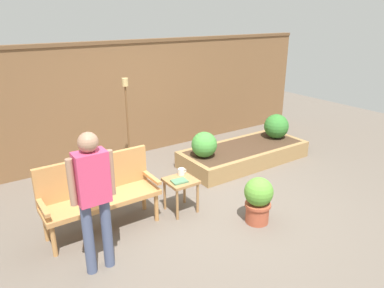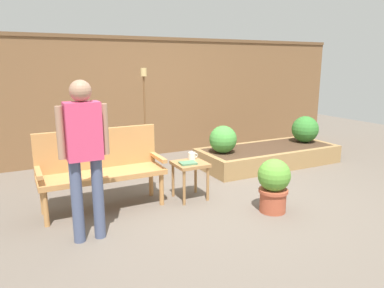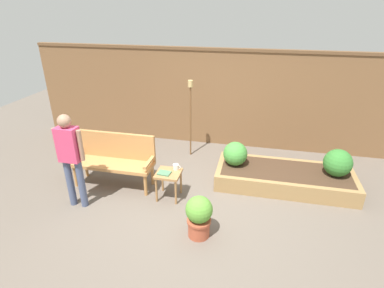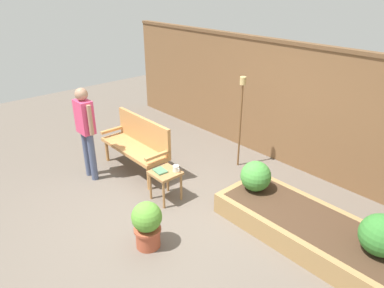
{
  "view_description": "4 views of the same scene",
  "coord_description": "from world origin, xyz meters",
  "px_view_note": "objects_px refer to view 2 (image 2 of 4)",
  "views": [
    {
      "loc": [
        -2.76,
        -3.52,
        2.62
      ],
      "look_at": [
        -0.04,
        0.46,
        0.85
      ],
      "focal_mm": 33.66,
      "sensor_mm": 36.0,
      "label": 1
    },
    {
      "loc": [
        -2.34,
        -3.67,
        1.71
      ],
      "look_at": [
        -0.2,
        0.53,
        0.64
      ],
      "focal_mm": 33.55,
      "sensor_mm": 36.0,
      "label": 2
    },
    {
      "loc": [
        0.93,
        -3.92,
        3.01
      ],
      "look_at": [
        -0.1,
        0.69,
        0.81
      ],
      "focal_mm": 28.53,
      "sensor_mm": 36.0,
      "label": 3
    },
    {
      "loc": [
        3.27,
        -2.5,
        3.06
      ],
      "look_at": [
        -0.13,
        0.52,
        0.93
      ],
      "focal_mm": 32.95,
      "sensor_mm": 36.0,
      "label": 4
    }
  ],
  "objects_px": {
    "side_table": "(190,169)",
    "shrub_far_corner": "(305,129)",
    "book_on_table": "(188,163)",
    "person_by_bench": "(84,148)",
    "shrub_near_bench": "(223,139)",
    "tiki_torch": "(144,100)",
    "garden_bench": "(100,163)",
    "potted_boxwood": "(274,183)",
    "cup_on_table": "(192,156)"
  },
  "relations": [
    {
      "from": "side_table",
      "to": "shrub_far_corner",
      "type": "bearing_deg",
      "value": 17.11
    },
    {
      "from": "book_on_table",
      "to": "person_by_bench",
      "type": "relative_size",
      "value": 0.13
    },
    {
      "from": "shrub_near_bench",
      "to": "tiki_torch",
      "type": "xyz_separation_m",
      "value": [
        -1.01,
        0.8,
        0.6
      ]
    },
    {
      "from": "garden_bench",
      "to": "potted_boxwood",
      "type": "height_order",
      "value": "garden_bench"
    },
    {
      "from": "shrub_near_bench",
      "to": "shrub_far_corner",
      "type": "xyz_separation_m",
      "value": [
        1.74,
        0.0,
        0.02
      ]
    },
    {
      "from": "shrub_far_corner",
      "to": "person_by_bench",
      "type": "distance_m",
      "value": 4.36
    },
    {
      "from": "person_by_bench",
      "to": "shrub_near_bench",
      "type": "bearing_deg",
      "value": 29.89
    },
    {
      "from": "cup_on_table",
      "to": "shrub_near_bench",
      "type": "xyz_separation_m",
      "value": [
        0.92,
        0.72,
        -0.01
      ]
    },
    {
      "from": "potted_boxwood",
      "to": "book_on_table",
      "type": "bearing_deg",
      "value": 134.03
    },
    {
      "from": "side_table",
      "to": "shrub_near_bench",
      "type": "height_order",
      "value": "shrub_near_bench"
    },
    {
      "from": "potted_boxwood",
      "to": "shrub_near_bench",
      "type": "height_order",
      "value": "shrub_near_bench"
    },
    {
      "from": "cup_on_table",
      "to": "potted_boxwood",
      "type": "xyz_separation_m",
      "value": [
        0.58,
        -0.94,
        -0.18
      ]
    },
    {
      "from": "cup_on_table",
      "to": "book_on_table",
      "type": "distance_m",
      "value": 0.24
    },
    {
      "from": "cup_on_table",
      "to": "shrub_far_corner",
      "type": "bearing_deg",
      "value": 15.09
    },
    {
      "from": "side_table",
      "to": "person_by_bench",
      "type": "distance_m",
      "value": 1.57
    },
    {
      "from": "cup_on_table",
      "to": "tiki_torch",
      "type": "distance_m",
      "value": 1.63
    },
    {
      "from": "tiki_torch",
      "to": "side_table",
      "type": "bearing_deg",
      "value": -89.95
    },
    {
      "from": "person_by_bench",
      "to": "tiki_torch",
      "type": "bearing_deg",
      "value": 57.69
    },
    {
      "from": "garden_bench",
      "to": "cup_on_table",
      "type": "xyz_separation_m",
      "value": [
        1.16,
        -0.12,
        -0.02
      ]
    },
    {
      "from": "shrub_near_bench",
      "to": "garden_bench",
      "type": "bearing_deg",
      "value": -163.92
    },
    {
      "from": "potted_boxwood",
      "to": "shrub_near_bench",
      "type": "bearing_deg",
      "value": 78.51
    },
    {
      "from": "potted_boxwood",
      "to": "shrub_near_bench",
      "type": "distance_m",
      "value": 1.7
    },
    {
      "from": "side_table",
      "to": "tiki_torch",
      "type": "distance_m",
      "value": 1.8
    },
    {
      "from": "book_on_table",
      "to": "potted_boxwood",
      "type": "height_order",
      "value": "potted_boxwood"
    },
    {
      "from": "shrub_far_corner",
      "to": "book_on_table",
      "type": "bearing_deg",
      "value": -162.26
    },
    {
      "from": "cup_on_table",
      "to": "potted_boxwood",
      "type": "relative_size",
      "value": 0.21
    },
    {
      "from": "cup_on_table",
      "to": "book_on_table",
      "type": "height_order",
      "value": "cup_on_table"
    },
    {
      "from": "side_table",
      "to": "shrub_far_corner",
      "type": "height_order",
      "value": "shrub_far_corner"
    },
    {
      "from": "potted_boxwood",
      "to": "tiki_torch",
      "type": "bearing_deg",
      "value": 105.46
    },
    {
      "from": "potted_boxwood",
      "to": "person_by_bench",
      "type": "relative_size",
      "value": 0.41
    },
    {
      "from": "garden_bench",
      "to": "person_by_bench",
      "type": "xyz_separation_m",
      "value": [
        -0.31,
        -0.77,
        0.39
      ]
    },
    {
      "from": "side_table",
      "to": "shrub_near_bench",
      "type": "distance_m",
      "value": 1.33
    },
    {
      "from": "side_table",
      "to": "potted_boxwood",
      "type": "height_order",
      "value": "potted_boxwood"
    },
    {
      "from": "garden_bench",
      "to": "cup_on_table",
      "type": "bearing_deg",
      "value": -5.73
    },
    {
      "from": "garden_bench",
      "to": "shrub_near_bench",
      "type": "height_order",
      "value": "garden_bench"
    },
    {
      "from": "garden_bench",
      "to": "cup_on_table",
      "type": "height_order",
      "value": "garden_bench"
    },
    {
      "from": "cup_on_table",
      "to": "shrub_far_corner",
      "type": "xyz_separation_m",
      "value": [
        2.65,
        0.72,
        0.01
      ]
    },
    {
      "from": "shrub_far_corner",
      "to": "tiki_torch",
      "type": "bearing_deg",
      "value": 163.82
    },
    {
      "from": "shrub_far_corner",
      "to": "person_by_bench",
      "type": "bearing_deg",
      "value": -161.59
    },
    {
      "from": "cup_on_table",
      "to": "person_by_bench",
      "type": "distance_m",
      "value": 1.66
    },
    {
      "from": "cup_on_table",
      "to": "garden_bench",
      "type": "bearing_deg",
      "value": 174.27
    },
    {
      "from": "shrub_far_corner",
      "to": "person_by_bench",
      "type": "xyz_separation_m",
      "value": [
        -4.12,
        -1.37,
        0.4
      ]
    },
    {
      "from": "shrub_far_corner",
      "to": "tiki_torch",
      "type": "distance_m",
      "value": 2.92
    },
    {
      "from": "garden_bench",
      "to": "tiki_torch",
      "type": "bearing_deg",
      "value": 52.7
    },
    {
      "from": "garden_bench",
      "to": "tiki_torch",
      "type": "xyz_separation_m",
      "value": [
        1.06,
        1.4,
        0.58
      ]
    },
    {
      "from": "garden_bench",
      "to": "book_on_table",
      "type": "relative_size",
      "value": 7.05
    },
    {
      "from": "shrub_near_bench",
      "to": "shrub_far_corner",
      "type": "bearing_deg",
      "value": 0.0
    },
    {
      "from": "side_table",
      "to": "tiki_torch",
      "type": "bearing_deg",
      "value": 90.05
    },
    {
      "from": "person_by_bench",
      "to": "side_table",
      "type": "bearing_deg",
      "value": 20.94
    },
    {
      "from": "cup_on_table",
      "to": "potted_boxwood",
      "type": "height_order",
      "value": "potted_boxwood"
    }
  ]
}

